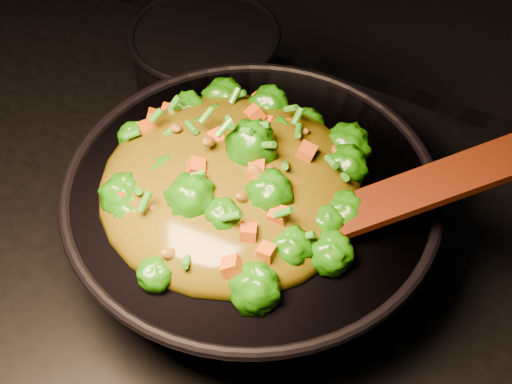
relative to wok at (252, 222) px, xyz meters
The scene contains 4 objects.
wok is the anchor object (origin of this frame).
stir_fry 0.11m from the wok, 144.62° to the right, with size 0.30×0.30×0.10m, color #1D6B07, non-canonical shape.
spatula 0.22m from the wok, 12.92° to the left, with size 0.34×0.05×0.01m, color #3C1804.
back_pot 0.30m from the wok, 131.98° to the left, with size 0.21×0.21×0.12m, color black.
Camera 1 is at (0.39, -0.42, 1.70)m, focal length 55.00 mm.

